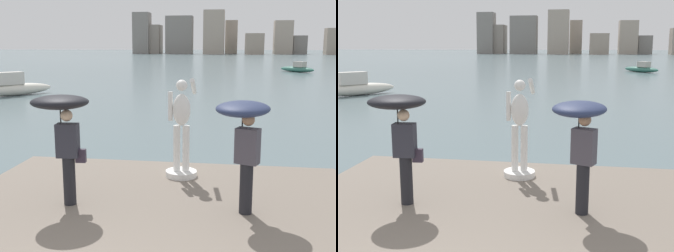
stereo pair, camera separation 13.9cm
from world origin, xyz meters
The scene contains 7 objects.
ground_plane centered at (0.00, 40.00, 0.00)m, with size 400.00×400.00×0.00m, color slate.
statue_white_figure centered at (0.26, 6.08, 1.31)m, with size 0.69×0.90×2.14m.
onlooker_left centered at (-1.60, 4.13, 1.97)m, with size 1.09×1.10×1.99m.
onlooker_right centered at (1.54, 4.22, 1.88)m, with size 1.18×1.19×1.93m.
boat_mid centered at (-12.54, 22.63, 0.54)m, with size 3.81×4.58×1.50m.
boat_leftward centered at (8.62, 49.34, 0.43)m, with size 4.02×4.42×1.23m.
distant_skyline centered at (-5.02, 140.11, 5.48)m, with size 67.18×13.29×13.64m.
Camera 1 is at (1.35, -2.91, 3.25)m, focal length 45.98 mm.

